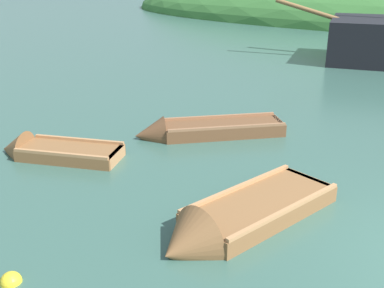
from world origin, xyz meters
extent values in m
cylinder|color=olive|center=(-7.07, 15.18, 2.20)|extent=(2.94, 0.67, 0.97)
cube|color=brown|center=(-3.48, 0.08, 0.09)|extent=(2.19, 3.21, 0.43)
cone|color=brown|center=(-4.12, -1.65, 0.09)|extent=(1.35, 1.09, 1.17)
cube|color=#AE7B4F|center=(-2.98, 1.42, 0.16)|extent=(1.08, 0.50, 0.30)
cube|color=#AE7B4F|center=(-3.66, -0.41, 0.25)|extent=(1.13, 0.56, 0.05)
cube|color=#AE7B4F|center=(-3.30, 0.57, 0.25)|extent=(1.13, 0.56, 0.05)
cube|color=#AE7B4F|center=(-4.02, 0.28, 0.34)|extent=(1.09, 2.75, 0.07)
cube|color=#AE7B4F|center=(-2.93, -0.12, 0.34)|extent=(1.09, 2.75, 0.07)
cube|color=brown|center=(-8.32, 0.44, 0.07)|extent=(2.52, 1.60, 0.38)
cone|color=brown|center=(-9.74, 0.04, 0.07)|extent=(0.84, 1.09, 0.97)
cube|color=#AE7B4F|center=(-7.25, 0.73, 0.13)|extent=(0.36, 0.91, 0.27)
cube|color=#AE7B4F|center=(-8.72, 0.33, 0.20)|extent=(0.42, 0.95, 0.05)
cube|color=#AE7B4F|center=(-7.93, 0.54, 0.20)|extent=(0.42, 0.95, 0.05)
cube|color=#AE7B4F|center=(-8.45, 0.89, 0.29)|extent=(2.23, 0.69, 0.07)
cube|color=#AE7B4F|center=(-8.20, -0.02, 0.29)|extent=(2.23, 0.69, 0.07)
cube|color=brown|center=(-5.88, 3.61, 0.10)|extent=(3.08, 2.74, 0.44)
cone|color=brown|center=(-7.40, 2.39, 0.10)|extent=(1.19, 1.22, 0.95)
cube|color=#8E6242|center=(-4.69, 4.56, 0.17)|extent=(0.66, 0.78, 0.31)
cube|color=#8E6242|center=(-6.31, 3.27, 0.26)|extent=(0.72, 0.83, 0.05)
cube|color=#8E6242|center=(-5.45, 3.95, 0.26)|extent=(0.72, 0.83, 0.05)
cube|color=#8E6242|center=(-6.16, 3.97, 0.35)|extent=(2.46, 1.99, 0.07)
cube|color=#8E6242|center=(-5.59, 3.25, 0.35)|extent=(2.46, 1.99, 0.07)
sphere|color=yellow|center=(-5.94, -3.47, 0.00)|extent=(0.31, 0.31, 0.31)
camera|label=1|loc=(-0.97, -7.15, 4.33)|focal=44.17mm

